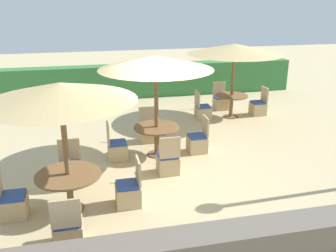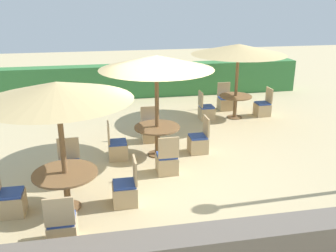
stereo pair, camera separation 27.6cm
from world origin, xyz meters
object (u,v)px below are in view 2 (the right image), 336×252
object	(u,v)px
parasol_back_right	(239,49)
patio_chair_back_right_east	(263,108)
round_table_center	(157,132)
patio_chair_center_west	(117,148)
patio_chair_back_right_west	(206,112)
patio_chair_front_left_west	(10,201)
patio_chair_center_south	(167,162)
patio_chair_front_left_south	(62,229)
patio_chair_front_left_north	(70,170)
parasol_front_left	(57,92)
patio_chair_center_east	(199,142)
round_table_front_left	(66,179)
patio_chair_center_north	(150,132)
patio_chair_back_right_north	(225,102)
patio_chair_front_left_east	(126,191)
round_table_back_right	(235,101)
parasol_center	(156,63)

from	to	relation	value
parasol_back_right	patio_chair_back_right_east	size ratio (longest dim) A/B	3.18
round_table_center	patio_chair_center_west	world-z (taller)	patio_chair_center_west
patio_chair_back_right_east	patio_chair_back_right_west	size ratio (longest dim) A/B	1.00
patio_chair_back_right_east	patio_chair_front_left_west	size ratio (longest dim) A/B	1.00
patio_chair_center_south	patio_chair_back_right_east	bearing A→B (deg)	42.57
patio_chair_center_south	patio_chair_front_left_south	distance (m)	3.04
patio_chair_center_south	patio_chair_front_left_north	world-z (taller)	same
parasol_front_left	patio_chair_front_left_north	bearing A→B (deg)	90.98
parasol_back_right	patio_chair_center_east	bearing A→B (deg)	-127.15
patio_chair_center_south	patio_chair_center_west	distance (m)	1.46
round_table_front_left	patio_chair_center_north	bearing A→B (deg)	57.15
patio_chair_back_right_north	patio_chair_front_left_west	size ratio (longest dim) A/B	1.00
parasol_back_right	patio_chair_center_north	xyz separation A→B (m)	(-3.02, -1.51, -1.96)
patio_chair_back_right_east	parasol_front_left	bearing A→B (deg)	127.89
patio_chair_center_north	patio_chair_front_left_east	distance (m)	3.34
round_table_back_right	patio_chair_back_right_east	xyz separation A→B (m)	(1.00, 0.05, -0.32)
patio_chair_center_north	patio_chair_back_right_west	bearing A→B (deg)	-143.43
patio_chair_front_left_south	round_table_back_right	bearing A→B (deg)	48.56
round_table_back_right	patio_chair_center_north	xyz separation A→B (m)	(-3.02, -1.51, -0.32)
round_table_center	patio_chair_back_right_north	bearing A→B (deg)	49.26
round_table_back_right	patio_chair_front_left_north	xyz separation A→B (m)	(-5.07, -3.57, -0.32)
patio_chair_center_south	patio_chair_front_left_east	xyz separation A→B (m)	(-1.03, -1.15, 0.00)
patio_chair_center_north	patio_chair_center_east	size ratio (longest dim) A/B	1.00
patio_chair_center_east	parasol_center	bearing A→B (deg)	88.11
patio_chair_back_right_west	patio_chair_front_left_south	bearing A→B (deg)	-35.44
patio_chair_front_left_south	patio_chair_front_left_west	size ratio (longest dim) A/B	1.00
round_table_back_right	patio_chair_back_right_east	bearing A→B (deg)	3.06
parasol_center	patio_chair_center_east	world-z (taller)	parasol_center
patio_chair_back_right_east	patio_chair_center_east	xyz separation A→B (m)	(-2.92, -2.59, 0.00)
patio_chair_center_east	patio_chair_front_left_east	bearing A→B (deg)	136.85
patio_chair_center_north	patio_chair_front_left_west	world-z (taller)	same
patio_chair_back_right_west	patio_chair_back_right_north	world-z (taller)	same
patio_chair_back_right_west	patio_chair_center_west	bearing A→B (deg)	-49.71
parasol_center	patio_chair_center_north	xyz separation A→B (m)	(-0.04, 0.99, -2.06)
patio_chair_front_left_east	patio_chair_center_west	bearing A→B (deg)	0.66
patio_chair_back_right_east	parasol_front_left	world-z (taller)	parasol_front_left
patio_chair_back_right_west	patio_chair_front_left_west	bearing A→B (deg)	-47.35
patio_chair_back_right_west	patio_chair_front_left_east	size ratio (longest dim) A/B	1.00
patio_chair_center_west	patio_chair_front_left_south	distance (m)	3.37
round_table_back_right	patio_chair_center_east	size ratio (longest dim) A/B	1.12
round_table_back_right	patio_chair_front_left_south	distance (m)	7.65
parasol_back_right	round_table_front_left	world-z (taller)	parasol_back_right
parasol_back_right	patio_chair_front_left_north	size ratio (longest dim) A/B	3.18
patio_chair_front_left_south	patio_chair_front_left_north	xyz separation A→B (m)	(-0.01, 2.16, 0.00)
parasol_center	patio_chair_front_left_north	world-z (taller)	parasol_center
round_table_center	parasol_front_left	xyz separation A→B (m)	(-2.07, -2.15, 1.66)
parasol_front_left	patio_chair_center_south	bearing A→B (deg)	27.34
patio_chair_center_north	patio_chair_front_left_east	world-z (taller)	same
patio_chair_front_left_north	patio_chair_center_west	bearing A→B (deg)	-136.52
patio_chair_back_right_north	parasol_center	distance (m)	5.00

